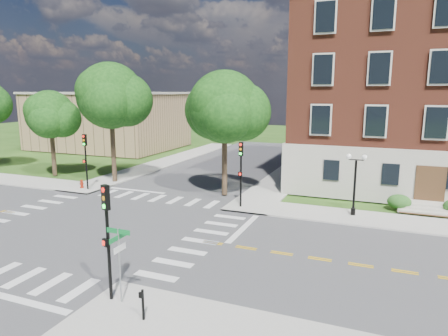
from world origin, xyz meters
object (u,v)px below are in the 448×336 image
at_px(traffic_signal_ne, 241,166).
at_px(twin_lamp_west, 355,181).
at_px(street_sign_pole, 119,251).
at_px(traffic_signal_nw, 85,154).
at_px(traffic_signal_se, 107,228).
at_px(fire_hydrant, 82,184).
at_px(push_button_post, 143,303).

distance_m(traffic_signal_ne, twin_lamp_west, 7.96).
xyz_separation_m(traffic_signal_ne, street_sign_pole, (0.08, -14.64, -0.88)).
relative_size(traffic_signal_nw, street_sign_pole, 1.55).
xyz_separation_m(traffic_signal_se, fire_hydrant, (-14.48, 14.88, -2.72)).
bearing_deg(street_sign_pole, twin_lamp_west, 63.46).
height_order(traffic_signal_se, fire_hydrant, traffic_signal_se).
bearing_deg(traffic_signal_ne, street_sign_pole, -89.70).
relative_size(traffic_signal_se, twin_lamp_west, 1.13).
distance_m(traffic_signal_nw, street_sign_pole, 20.53).
bearing_deg(fire_hydrant, push_button_post, -43.47).
height_order(traffic_signal_ne, street_sign_pole, traffic_signal_ne).
distance_m(push_button_post, fire_hydrant, 22.82).
relative_size(street_sign_pole, push_button_post, 2.58).
height_order(traffic_signal_se, traffic_signal_ne, same).
height_order(traffic_signal_ne, push_button_post, traffic_signal_ne).
height_order(traffic_signal_nw, twin_lamp_west, traffic_signal_nw).
distance_m(traffic_signal_se, traffic_signal_ne, 14.61).
height_order(twin_lamp_west, fire_hydrant, twin_lamp_west).
bearing_deg(street_sign_pole, fire_hydrant, 135.22).
distance_m(traffic_signal_nw, fire_hydrant, 2.83).
bearing_deg(twin_lamp_west, fire_hydrant, -178.25).
relative_size(traffic_signal_se, street_sign_pole, 1.55).
height_order(traffic_signal_nw, fire_hydrant, traffic_signal_nw).
relative_size(traffic_signal_se, traffic_signal_nw, 1.00).
xyz_separation_m(street_sign_pole, fire_hydrant, (-15.03, 14.92, -1.84)).
distance_m(street_sign_pole, push_button_post, 2.29).
bearing_deg(traffic_signal_se, twin_lamp_west, 61.83).
height_order(traffic_signal_se, traffic_signal_nw, same).
distance_m(traffic_signal_nw, twin_lamp_west, 22.08).
bearing_deg(traffic_signal_ne, traffic_signal_se, -91.84).
height_order(traffic_signal_nw, street_sign_pole, traffic_signal_nw).
relative_size(traffic_signal_ne, push_button_post, 4.00).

